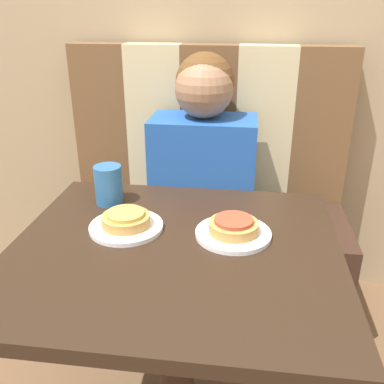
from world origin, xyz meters
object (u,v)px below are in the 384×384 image
pizza_left (126,219)px  pizza_right (234,226)px  drinking_cup (109,185)px  plate_right (233,234)px  person (204,139)px  plate_left (126,227)px

pizza_left → pizza_right: 0.28m
drinking_cup → plate_right: bearing=-22.0°
person → pizza_right: bearing=-76.5°
person → plate_left: bearing=-103.5°
plate_left → pizza_right: size_ratio=1.54×
person → pizza_right: person is taller
plate_right → pizza_left: 0.29m
plate_left → person: bearing=76.5°
pizza_left → drinking_cup: bearing=121.5°
pizza_left → pizza_right: size_ratio=1.00×
plate_left → pizza_left: pizza_left is taller
plate_left → drinking_cup: drinking_cup is taller
plate_left → pizza_left: 0.02m
pizza_left → plate_left: bearing=-90.0°
person → pizza_left: bearing=-103.5°
plate_right → pizza_right: size_ratio=1.54×
plate_right → drinking_cup: drinking_cup is taller
plate_left → pizza_right: 0.29m
plate_left → plate_right: size_ratio=1.00×
plate_left → pizza_right: pizza_right is taller
person → pizza_right: size_ratio=4.89×
plate_right → drinking_cup: 0.41m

